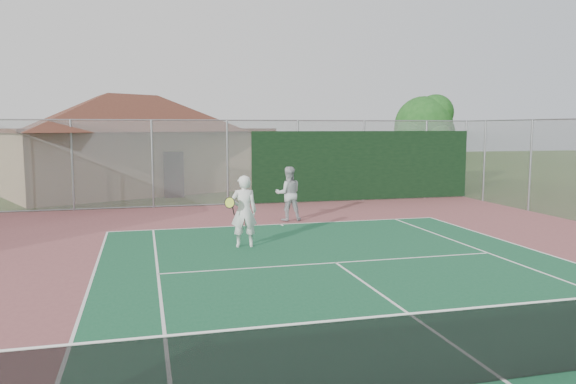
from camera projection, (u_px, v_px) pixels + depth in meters
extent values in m
plane|color=#36521B|center=(503.00, 381.00, 7.15)|extent=(120.00, 120.00, 0.00)
cube|color=#9A5554|center=(503.00, 381.00, 7.14)|extent=(20.00, 34.00, 0.01)
cube|color=#21643F|center=(503.00, 380.00, 7.14)|extent=(10.97, 23.77, 0.01)
cube|color=black|center=(504.00, 343.00, 7.09)|extent=(11.77, 0.04, 0.96)
cylinder|color=white|center=(506.00, 305.00, 7.03)|extent=(11.77, 0.03, 0.03)
cylinder|color=gray|center=(72.00, 166.00, 21.55)|extent=(0.08, 0.08, 3.50)
cylinder|color=gray|center=(152.00, 164.00, 22.29)|extent=(0.08, 0.08, 3.50)
cylinder|color=gray|center=(227.00, 163.00, 23.04)|extent=(0.08, 0.08, 3.50)
cylinder|color=gray|center=(298.00, 162.00, 23.79)|extent=(0.08, 0.08, 3.50)
cylinder|color=gray|center=(364.00, 161.00, 24.54)|extent=(0.08, 0.08, 3.50)
cylinder|color=gray|center=(426.00, 160.00, 25.28)|extent=(0.08, 0.08, 3.50)
cylinder|color=gray|center=(465.00, 159.00, 25.78)|extent=(0.08, 0.08, 3.50)
cylinder|color=gray|center=(251.00, 120.00, 23.09)|extent=(20.00, 0.05, 0.05)
cylinder|color=gray|center=(252.00, 203.00, 23.49)|extent=(20.00, 0.05, 0.05)
cube|color=#999EA0|center=(251.00, 163.00, 23.29)|extent=(20.00, 0.02, 3.50)
cube|color=black|center=(364.00, 165.00, 24.51)|extent=(10.00, 0.04, 3.00)
cylinder|color=gray|center=(484.00, 161.00, 24.34)|extent=(0.08, 0.08, 3.50)
cylinder|color=gray|center=(530.00, 166.00, 21.46)|extent=(0.08, 0.08, 3.50)
cube|color=#999EA0|center=(530.00, 166.00, 21.46)|extent=(0.02, 9.00, 3.50)
cube|color=tan|center=(130.00, 160.00, 28.95)|extent=(14.27, 12.22, 3.01)
cube|color=brown|center=(129.00, 130.00, 28.77)|extent=(14.93, 12.88, 0.18)
pyramid|color=brown|center=(128.00, 96.00, 28.57)|extent=(15.70, 13.44, 1.81)
cube|color=black|center=(174.00, 175.00, 25.61)|extent=(0.90, 0.06, 2.11)
cube|color=#A64026|center=(95.00, 193.00, 24.95)|extent=(2.69, 0.71, 0.04)
cube|color=#B2B5BA|center=(94.00, 197.00, 24.76)|extent=(2.69, 0.68, 0.04)
cube|color=#A64026|center=(95.00, 185.00, 25.39)|extent=(2.69, 0.71, 0.04)
cube|color=#B2B5BA|center=(95.00, 189.00, 25.19)|extent=(2.69, 0.68, 0.04)
cube|color=#A64026|center=(96.00, 177.00, 25.83)|extent=(2.69, 0.71, 0.04)
cube|color=#B2B5BA|center=(96.00, 181.00, 25.63)|extent=(2.69, 0.68, 0.04)
cube|color=#B2B5BA|center=(66.00, 188.00, 25.09)|extent=(0.33, 1.60, 0.99)
cube|color=#B2B5BA|center=(124.00, 187.00, 25.72)|extent=(0.33, 1.60, 0.99)
cylinder|color=#3B2315|center=(422.00, 165.00, 29.04)|extent=(0.33, 0.33, 2.58)
sphere|color=#194D18|center=(424.00, 125.00, 28.81)|extent=(2.95, 2.95, 2.95)
sphere|color=#194D18|center=(435.00, 132.00, 29.32)|extent=(2.03, 2.03, 2.03)
sphere|color=#194D18|center=(414.00, 134.00, 28.32)|extent=(1.84, 1.84, 1.84)
sphere|color=#194D18|center=(435.00, 136.00, 28.12)|extent=(1.66, 1.66, 1.66)
sphere|color=#194D18|center=(412.00, 129.00, 29.47)|extent=(1.84, 1.84, 1.84)
sphere|color=#194D18|center=(435.00, 112.00, 28.69)|extent=(1.84, 1.84, 1.84)
imported|color=white|center=(244.00, 212.00, 14.98)|extent=(0.75, 0.53, 1.93)
imported|color=#B3B5B8|center=(288.00, 194.00, 19.22)|extent=(0.95, 0.76, 1.86)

